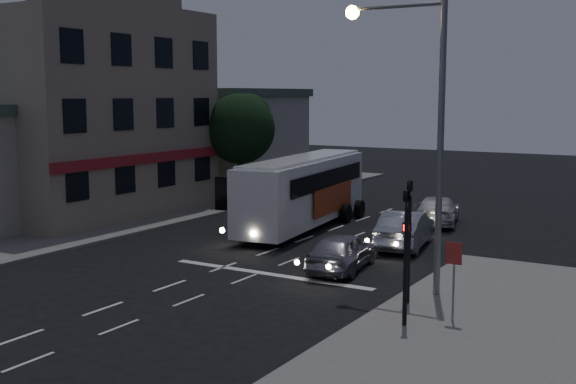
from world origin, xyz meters
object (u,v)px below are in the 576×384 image
Objects in this scene: streetlight at (421,112)px; traffic_signal_main at (409,227)px; car_suv at (341,251)px; tour_bus at (303,190)px; regulatory_sign at (454,268)px; car_sedan_a at (405,229)px; street_tree at (240,126)px; car_sedan_b at (437,210)px; traffic_signal_side at (406,241)px.

traffic_signal_main is at bearing -79.80° from streetlight.
tour_bus is at bearing -60.08° from car_suv.
car_suv is at bearing 143.25° from regulatory_sign.
car_sedan_a is at bearing 112.15° from traffic_signal_main.
traffic_signal_main is 21.38m from street_tree.
street_tree is at bearing -36.89° from car_sedan_a.
car_sedan_b is 14.31m from traffic_signal_main.
traffic_signal_side is (9.72, -11.61, 0.61)m from tour_bus.
traffic_signal_main is 0.46× the size of streetlight.
traffic_signal_side is at bearing 101.56° from car_sedan_a.
regulatory_sign is (1.00, 0.96, -0.82)m from traffic_signal_side.
tour_bus is at bearing -34.23° from street_tree.
car_sedan_a is 10.72m from traffic_signal_side.
car_sedan_b is at bearing 106.44° from streetlight.
traffic_signal_side is 1.86× the size of regulatory_sign.
regulatory_sign is at bearing 43.92° from traffic_signal_side.
tour_bus is 2.40× the size of car_sedan_a.
streetlight is 1.45× the size of street_tree.
car_sedan_a is (5.82, -1.76, -1.04)m from tour_bus.
traffic_signal_main reaches higher than car_suv.
tour_bus reaches higher than regulatory_sign.
car_suv reaches higher than car_sedan_b.
tour_bus is 2.71× the size of traffic_signal_main.
car_sedan_a is 0.51× the size of streetlight.
traffic_signal_side is 1.61m from regulatory_sign.
car_sedan_b is 1.15× the size of traffic_signal_side.
streetlight reaches higher than car_sedan_a.
car_suv is 0.46× the size of streetlight.
car_sedan_a is 5.84m from car_sedan_b.
streetlight is at bearing 92.25° from car_sedan_b.
traffic_signal_side reaches higher than car_sedan_a.
streetlight is (3.45, -1.60, 5.03)m from car_suv.
car_sedan_b is 16.40m from traffic_signal_side.
car_suv is (5.32, -6.61, -1.11)m from tour_bus.
car_suv is 1.00× the size of traffic_signal_side.
traffic_signal_side is 0.46× the size of streetlight.
traffic_signal_side is (3.90, -9.85, 1.66)m from car_sedan_a.
car_sedan_a is (0.50, 4.85, 0.06)m from car_suv.
car_suv is at bearing 155.12° from streetlight.
tour_bus is 12.64m from streetlight.
traffic_signal_side is (4.41, -5.00, 1.72)m from car_suv.
street_tree is (-12.10, 11.22, 3.80)m from car_suv.
traffic_signal_main is (3.87, -13.67, 1.74)m from car_sedan_b.
traffic_signal_side is 23.24m from street_tree.
car_sedan_b is (-0.67, 5.80, -0.08)m from car_sedan_a.
car_sedan_a is 0.75× the size of street_tree.
tour_bus is at bearing -26.89° from car_sedan_a.
traffic_signal_main is (3.71, -3.02, 1.72)m from car_suv.
car_suv is 0.89× the size of car_sedan_a.
traffic_signal_main reaches higher than tour_bus.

